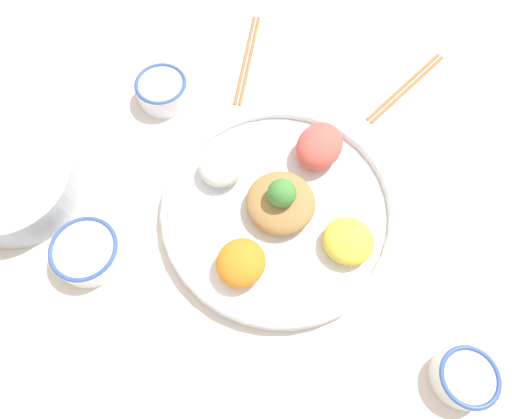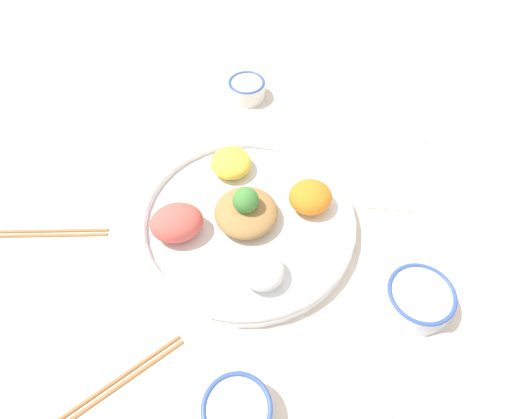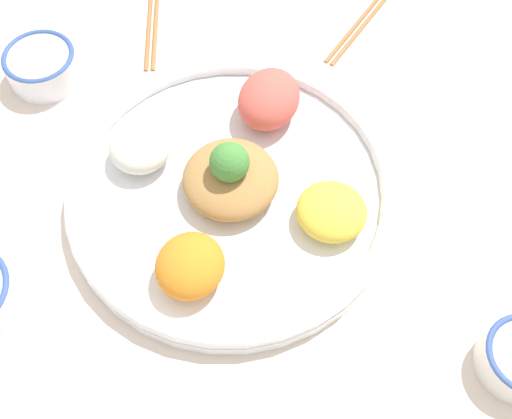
% 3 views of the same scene
% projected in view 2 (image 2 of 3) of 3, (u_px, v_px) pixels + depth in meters
% --- Properties ---
extents(ground_plane, '(2.40, 2.40, 0.00)m').
position_uv_depth(ground_plane, '(250.00, 223.00, 0.82)').
color(ground_plane, silver).
extents(salad_platter, '(0.41, 0.41, 0.10)m').
position_uv_depth(salad_platter, '(245.00, 217.00, 0.80)').
color(salad_platter, white).
rests_on(salad_platter, ground_plane).
extents(sauce_bowl_red, '(0.10, 0.10, 0.05)m').
position_uv_depth(sauce_bowl_red, '(237.00, 411.00, 0.60)').
color(sauce_bowl_red, white).
rests_on(sauce_bowl_red, ground_plane).
extents(rice_bowl_blue, '(0.11, 0.11, 0.04)m').
position_uv_depth(rice_bowl_blue, '(419.00, 298.00, 0.70)').
color(rice_bowl_blue, white).
rests_on(rice_bowl_blue, ground_plane).
extents(sauce_bowl_dark, '(0.09, 0.09, 0.04)m').
position_uv_depth(sauce_bowl_dark, '(247.00, 88.00, 1.02)').
color(sauce_bowl_dark, white).
rests_on(sauce_bowl_dark, ground_plane).
extents(side_serving_bowl, '(0.22, 0.22, 0.07)m').
position_uv_depth(side_serving_bowl, '(467.00, 417.00, 0.58)').
color(side_serving_bowl, '#A8B2BC').
rests_on(side_serving_bowl, ground_plane).
extents(chopsticks_pair_near, '(0.03, 0.24, 0.01)m').
position_uv_depth(chopsticks_pair_near, '(113.00, 386.00, 0.64)').
color(chopsticks_pair_near, '#9E6B3D').
rests_on(chopsticks_pair_near, ground_plane).
extents(chopsticks_pair_far, '(0.16, 0.19, 0.01)m').
position_uv_depth(chopsticks_pair_far, '(45.00, 233.00, 0.80)').
color(chopsticks_pair_far, '#9E6B3D').
rests_on(chopsticks_pair_far, ground_plane).
extents(serving_spoon_main, '(0.13, 0.04, 0.01)m').
position_uv_depth(serving_spoon_main, '(394.00, 123.00, 0.98)').
color(serving_spoon_main, beige).
rests_on(serving_spoon_main, ground_plane).
extents(serving_spoon_extra, '(0.12, 0.11, 0.01)m').
position_uv_depth(serving_spoon_extra, '(413.00, 209.00, 0.83)').
color(serving_spoon_extra, beige).
rests_on(serving_spoon_extra, ground_plane).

